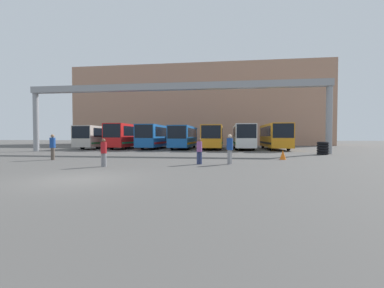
{
  "coord_description": "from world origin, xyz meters",
  "views": [
    {
      "loc": [
        5.76,
        -9.43,
        1.7
      ],
      "look_at": [
        1.83,
        20.3,
        0.82
      ],
      "focal_mm": 24.0,
      "sensor_mm": 36.0,
      "label": 1
    }
  ],
  "objects_px": {
    "bus_slot_3": "(184,136)",
    "traffic_cone": "(283,155)",
    "bus_slot_0": "(101,136)",
    "bus_slot_1": "(128,135)",
    "bus_slot_6": "(275,135)",
    "tire_stack": "(323,148)",
    "pedestrian_mid_right": "(104,152)",
    "pedestrian_near_center": "(199,150)",
    "bus_slot_4": "(213,136)",
    "pedestrian_mid_left": "(53,146)",
    "bus_slot_2": "(157,135)",
    "bus_slot_5": "(243,135)",
    "pedestrian_near_right": "(230,148)"
  },
  "relations": [
    {
      "from": "bus_slot_3",
      "to": "traffic_cone",
      "type": "height_order",
      "value": "bus_slot_3"
    },
    {
      "from": "bus_slot_0",
      "to": "bus_slot_1",
      "type": "distance_m",
      "value": 4.04
    },
    {
      "from": "bus_slot_6",
      "to": "tire_stack",
      "type": "xyz_separation_m",
      "value": [
        2.66,
        -9.41,
        -1.28
      ]
    },
    {
      "from": "pedestrian_mid_right",
      "to": "pedestrian_near_center",
      "type": "bearing_deg",
      "value": -145.59
    },
    {
      "from": "bus_slot_1",
      "to": "bus_slot_4",
      "type": "bearing_deg",
      "value": -0.27
    },
    {
      "from": "pedestrian_mid_left",
      "to": "traffic_cone",
      "type": "distance_m",
      "value": 16.83
    },
    {
      "from": "bus_slot_2",
      "to": "bus_slot_3",
      "type": "height_order",
      "value": "bus_slot_2"
    },
    {
      "from": "bus_slot_2",
      "to": "pedestrian_mid_right",
      "type": "xyz_separation_m",
      "value": [
        2.97,
        -22.18,
        -1.02
      ]
    },
    {
      "from": "bus_slot_3",
      "to": "bus_slot_5",
      "type": "bearing_deg",
      "value": 1.11
    },
    {
      "from": "pedestrian_mid_right",
      "to": "pedestrian_near_right",
      "type": "bearing_deg",
      "value": -148.6
    },
    {
      "from": "bus_slot_3",
      "to": "pedestrian_near_right",
      "type": "xyz_separation_m",
      "value": [
        6.0,
        -19.19,
        -0.79
      ]
    },
    {
      "from": "traffic_cone",
      "to": "bus_slot_3",
      "type": "bearing_deg",
      "value": 122.58
    },
    {
      "from": "bus_slot_0",
      "to": "pedestrian_near_center",
      "type": "bearing_deg",
      "value": -49.96
    },
    {
      "from": "bus_slot_5",
      "to": "pedestrian_mid_left",
      "type": "height_order",
      "value": "bus_slot_5"
    },
    {
      "from": "bus_slot_1",
      "to": "bus_slot_2",
      "type": "relative_size",
      "value": 0.86
    },
    {
      "from": "bus_slot_4",
      "to": "pedestrian_near_center",
      "type": "xyz_separation_m",
      "value": [
        0.11,
        -19.32,
        -0.94
      ]
    },
    {
      "from": "bus_slot_0",
      "to": "bus_slot_4",
      "type": "relative_size",
      "value": 1.01
    },
    {
      "from": "bus_slot_1",
      "to": "bus_slot_4",
      "type": "distance_m",
      "value": 12.13
    },
    {
      "from": "bus_slot_1",
      "to": "traffic_cone",
      "type": "xyz_separation_m",
      "value": [
        18.01,
        -15.45,
        -1.58
      ]
    },
    {
      "from": "tire_stack",
      "to": "bus_slot_1",
      "type": "bearing_deg",
      "value": 157.36
    },
    {
      "from": "bus_slot_1",
      "to": "pedestrian_mid_right",
      "type": "height_order",
      "value": "bus_slot_1"
    },
    {
      "from": "bus_slot_1",
      "to": "bus_slot_5",
      "type": "xyz_separation_m",
      "value": [
        16.17,
        0.24,
        -0.08
      ]
    },
    {
      "from": "pedestrian_near_center",
      "to": "tire_stack",
      "type": "relative_size",
      "value": 1.33
    },
    {
      "from": "bus_slot_2",
      "to": "bus_slot_5",
      "type": "relative_size",
      "value": 1.11
    },
    {
      "from": "traffic_cone",
      "to": "pedestrian_near_right",
      "type": "bearing_deg",
      "value": -137.02
    },
    {
      "from": "bus_slot_6",
      "to": "tire_stack",
      "type": "relative_size",
      "value": 8.56
    },
    {
      "from": "pedestrian_near_right",
      "to": "pedestrian_mid_right",
      "type": "height_order",
      "value": "pedestrian_near_right"
    },
    {
      "from": "bus_slot_1",
      "to": "bus_slot_5",
      "type": "bearing_deg",
      "value": 0.84
    },
    {
      "from": "bus_slot_6",
      "to": "pedestrian_mid_right",
      "type": "relative_size",
      "value": 6.49
    },
    {
      "from": "bus_slot_5",
      "to": "pedestrian_near_center",
      "type": "height_order",
      "value": "bus_slot_5"
    },
    {
      "from": "pedestrian_mid_left",
      "to": "traffic_cone",
      "type": "relative_size",
      "value": 2.7
    },
    {
      "from": "bus_slot_6",
      "to": "bus_slot_1",
      "type": "bearing_deg",
      "value": 179.64
    },
    {
      "from": "bus_slot_4",
      "to": "bus_slot_5",
      "type": "bearing_deg",
      "value": 4.15
    },
    {
      "from": "bus_slot_3",
      "to": "pedestrian_near_center",
      "type": "distance_m",
      "value": 19.92
    },
    {
      "from": "bus_slot_5",
      "to": "tire_stack",
      "type": "bearing_deg",
      "value": -55.56
    },
    {
      "from": "bus_slot_5",
      "to": "bus_slot_2",
      "type": "bearing_deg",
      "value": 177.04
    },
    {
      "from": "bus_slot_0",
      "to": "tire_stack",
      "type": "bearing_deg",
      "value": -19.5
    },
    {
      "from": "pedestrian_near_center",
      "to": "bus_slot_2",
      "type": "bearing_deg",
      "value": 117.02
    },
    {
      "from": "bus_slot_0",
      "to": "bus_slot_4",
      "type": "distance_m",
      "value": 16.17
    },
    {
      "from": "pedestrian_mid_left",
      "to": "traffic_cone",
      "type": "bearing_deg",
      "value": 44.47
    },
    {
      "from": "bus_slot_3",
      "to": "bus_slot_5",
      "type": "xyz_separation_m",
      "value": [
        8.08,
        0.16,
        0.08
      ]
    },
    {
      "from": "bus_slot_2",
      "to": "bus_slot_5",
      "type": "distance_m",
      "value": 12.14
    },
    {
      "from": "pedestrian_near_right",
      "to": "traffic_cone",
      "type": "height_order",
      "value": "pedestrian_near_right"
    },
    {
      "from": "pedestrian_near_right",
      "to": "pedestrian_mid_left",
      "type": "height_order",
      "value": "pedestrian_mid_left"
    },
    {
      "from": "bus_slot_5",
      "to": "traffic_cone",
      "type": "relative_size",
      "value": 16.02
    },
    {
      "from": "pedestrian_mid_right",
      "to": "tire_stack",
      "type": "xyz_separation_m",
      "value": [
        15.86,
        11.78,
        -0.24
      ]
    },
    {
      "from": "pedestrian_near_right",
      "to": "pedestrian_near_center",
      "type": "distance_m",
      "value": 1.87
    },
    {
      "from": "bus_slot_2",
      "to": "bus_slot_6",
      "type": "distance_m",
      "value": 16.2
    },
    {
      "from": "bus_slot_6",
      "to": "bus_slot_0",
      "type": "bearing_deg",
      "value": 179.72
    },
    {
      "from": "bus_slot_6",
      "to": "pedestrian_mid_right",
      "type": "distance_m",
      "value": 24.99
    }
  ]
}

